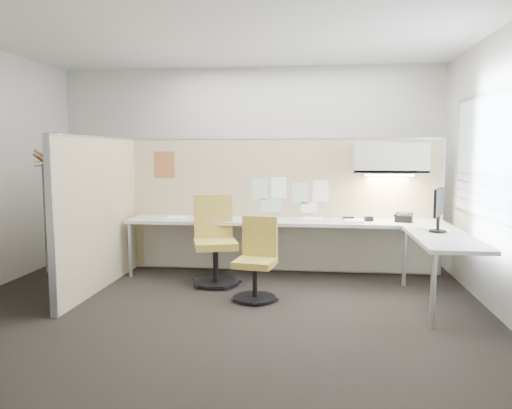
# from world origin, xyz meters

# --- Properties ---
(floor) EXTENTS (5.50, 4.50, 0.01)m
(floor) POSITION_xyz_m (0.00, 0.00, -0.01)
(floor) COLOR black
(floor) RESTS_ON ground
(ceiling) EXTENTS (5.50, 4.50, 0.01)m
(ceiling) POSITION_xyz_m (0.00, 0.00, 2.80)
(ceiling) COLOR white
(ceiling) RESTS_ON wall_back
(wall_back) EXTENTS (5.50, 0.02, 2.80)m
(wall_back) POSITION_xyz_m (0.00, 2.25, 1.40)
(wall_back) COLOR beige
(wall_back) RESTS_ON ground
(wall_front) EXTENTS (5.50, 0.02, 2.80)m
(wall_front) POSITION_xyz_m (0.00, -2.25, 1.40)
(wall_front) COLOR beige
(wall_front) RESTS_ON ground
(wall_right) EXTENTS (0.02, 4.50, 2.80)m
(wall_right) POSITION_xyz_m (2.75, 0.00, 1.40)
(wall_right) COLOR beige
(wall_right) RESTS_ON ground
(window_pane) EXTENTS (0.01, 2.80, 1.30)m
(window_pane) POSITION_xyz_m (2.73, 0.00, 1.55)
(window_pane) COLOR #A2B1BD
(window_pane) RESTS_ON wall_right
(partition_back) EXTENTS (4.10, 0.06, 1.75)m
(partition_back) POSITION_xyz_m (0.55, 1.60, 0.88)
(partition_back) COLOR #CAB38C
(partition_back) RESTS_ON floor
(partition_left) EXTENTS (0.06, 2.20, 1.75)m
(partition_left) POSITION_xyz_m (-1.50, 0.50, 0.88)
(partition_left) COLOR #CAB38C
(partition_left) RESTS_ON floor
(desk) EXTENTS (4.00, 2.07, 0.73)m
(desk) POSITION_xyz_m (0.93, 1.13, 0.60)
(desk) COLOR beige
(desk) RESTS_ON floor
(overhead_bin) EXTENTS (0.90, 0.36, 0.38)m
(overhead_bin) POSITION_xyz_m (1.90, 1.39, 1.51)
(overhead_bin) COLOR beige
(overhead_bin) RESTS_ON partition_back
(task_light_strip) EXTENTS (0.60, 0.06, 0.02)m
(task_light_strip) POSITION_xyz_m (1.90, 1.39, 1.30)
(task_light_strip) COLOR #FFEABF
(task_light_strip) RESTS_ON overhead_bin
(pinned_papers) EXTENTS (1.01, 0.00, 0.47)m
(pinned_papers) POSITION_xyz_m (0.63, 1.57, 1.03)
(pinned_papers) COLOR #8CBF8C
(pinned_papers) RESTS_ON partition_back
(poster) EXTENTS (0.28, 0.00, 0.35)m
(poster) POSITION_xyz_m (-1.05, 1.57, 1.42)
(poster) COLOR orange
(poster) RESTS_ON partition_back
(chair_left) EXTENTS (0.62, 0.64, 1.06)m
(chair_left) POSITION_xyz_m (-0.22, 0.85, 0.49)
(chair_left) COLOR black
(chair_left) RESTS_ON floor
(chair_right) EXTENTS (0.47, 0.49, 0.88)m
(chair_right) POSITION_xyz_m (0.36, 0.27, 0.41)
(chair_right) COLOR black
(chair_right) RESTS_ON floor
(monitor) EXTENTS (0.20, 0.42, 0.47)m
(monitor) POSITION_xyz_m (2.30, 0.52, 1.00)
(monitor) COLOR black
(monitor) RESTS_ON desk
(phone) EXTENTS (0.25, 0.24, 0.12)m
(phone) POSITION_xyz_m (2.07, 1.29, 0.78)
(phone) COLOR black
(phone) RESTS_ON desk
(stapler) EXTENTS (0.14, 0.06, 0.05)m
(stapler) POSITION_xyz_m (1.40, 1.31, 0.76)
(stapler) COLOR black
(stapler) RESTS_ON desk
(tape_dispenser) EXTENTS (0.11, 0.09, 0.06)m
(tape_dispenser) POSITION_xyz_m (1.65, 1.29, 0.76)
(tape_dispenser) COLOR black
(tape_dispenser) RESTS_ON desk
(coat_hook) EXTENTS (0.18, 0.45, 1.34)m
(coat_hook) POSITION_xyz_m (-1.58, -0.47, 1.42)
(coat_hook) COLOR silver
(coat_hook) RESTS_ON partition_left
(paper_stack_0) EXTENTS (0.25, 0.31, 0.03)m
(paper_stack_0) POSITION_xyz_m (-0.78, 1.21, 0.74)
(paper_stack_0) COLOR white
(paper_stack_0) RESTS_ON desk
(paper_stack_1) EXTENTS (0.23, 0.30, 0.02)m
(paper_stack_1) POSITION_xyz_m (-0.39, 1.31, 0.74)
(paper_stack_1) COLOR white
(paper_stack_1) RESTS_ON desk
(paper_stack_2) EXTENTS (0.26, 0.32, 0.04)m
(paper_stack_2) POSITION_xyz_m (0.39, 1.18, 0.75)
(paper_stack_2) COLOR white
(paper_stack_2) RESTS_ON desk
(paper_stack_3) EXTENTS (0.26, 0.32, 0.02)m
(paper_stack_3) POSITION_xyz_m (0.95, 1.34, 0.74)
(paper_stack_3) COLOR white
(paper_stack_3) RESTS_ON desk
(paper_stack_4) EXTENTS (0.24, 0.31, 0.03)m
(paper_stack_4) POSITION_xyz_m (1.45, 1.21, 0.74)
(paper_stack_4) COLOR white
(paper_stack_4) RESTS_ON desk
(paper_stack_5) EXTENTS (0.32, 0.36, 0.02)m
(paper_stack_5) POSITION_xyz_m (2.29, 0.67, 0.74)
(paper_stack_5) COLOR white
(paper_stack_5) RESTS_ON desk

